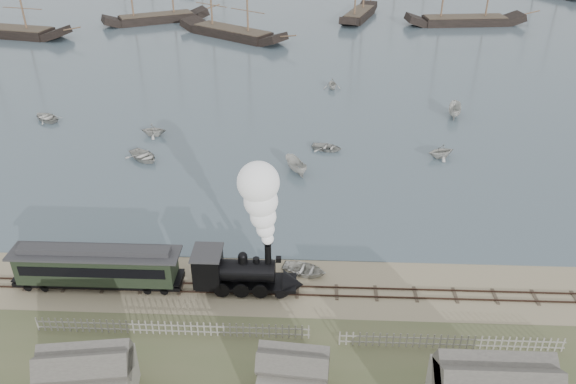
{
  "coord_description": "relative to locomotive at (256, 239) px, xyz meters",
  "views": [
    {
      "loc": [
        2.69,
        -35.58,
        27.97
      ],
      "look_at": [
        0.89,
        7.22,
        3.5
      ],
      "focal_mm": 35.0,
      "sensor_mm": 36.0,
      "label": 1
    }
  ],
  "objects": [
    {
      "name": "rowboat_4",
      "position": [
        18.45,
        23.77,
        -3.9
      ],
      "size": [
        3.59,
        3.84,
        1.64
      ],
      "primitive_type": "imported",
      "rotation": [
        0.0,
        0.0,
        5.06
      ],
      "color": "beige",
      "rests_on": "harbor_water"
    },
    {
      "name": "rowboat_6",
      "position": [
        -30.36,
        32.71,
        -4.3
      ],
      "size": [
        4.71,
        4.98,
        0.84
      ],
      "primitive_type": "imported",
      "rotation": [
        0.0,
        0.0,
        4.09
      ],
      "color": "beige",
      "rests_on": "harbor_water"
    },
    {
      "name": "picket_fence_west",
      "position": [
        -5.48,
        -5.0,
        -4.78
      ],
      "size": [
        19.0,
        0.1,
        1.2
      ],
      "primitive_type": null,
      "color": "slate",
      "rests_on": "ground"
    },
    {
      "name": "rowboat_7",
      "position": [
        6.88,
        46.42,
        -3.96
      ],
      "size": [
        3.04,
        2.68,
        1.52
      ],
      "primitive_type": "imported",
      "rotation": [
        0.0,
        0.0,
        0.07
      ],
      "color": "beige",
      "rests_on": "harbor_water"
    },
    {
      "name": "rowboat_3",
      "position": [
        5.73,
        25.21,
        -4.35
      ],
      "size": [
        3.39,
        4.07,
        0.72
      ],
      "primitive_type": "imported",
      "rotation": [
        0.0,
        0.0,
        1.28
      ],
      "color": "beige",
      "rests_on": "harbor_water"
    },
    {
      "name": "rowboat_0",
      "position": [
        -14.74,
        21.86,
        -4.27
      ],
      "size": [
        5.15,
        5.23,
        0.89
      ],
      "primitive_type": "imported",
      "rotation": [
        0.0,
        0.0,
        0.83
      ],
      "color": "beige",
      "rests_on": "harbor_water"
    },
    {
      "name": "rowboat_1",
      "position": [
        -15.19,
        28.32,
        -3.92
      ],
      "size": [
        2.64,
        3.05,
        1.59
      ],
      "primitive_type": "imported",
      "rotation": [
        0.0,
        0.0,
        1.56
      ],
      "color": "beige",
      "rests_on": "harbor_water"
    },
    {
      "name": "ground",
      "position": [
        1.02,
        2.0,
        -4.78
      ],
      "size": [
        600.0,
        600.0,
        0.0
      ],
      "primitive_type": "plane",
      "color": "tan",
      "rests_on": "ground"
    },
    {
      "name": "picket_fence_east",
      "position": [
        13.52,
        -5.5,
        -4.78
      ],
      "size": [
        15.0,
        0.1,
        1.2
      ],
      "primitive_type": null,
      "color": "slate",
      "rests_on": "ground"
    },
    {
      "name": "passenger_coach",
      "position": [
        -12.25,
        0.0,
        -2.79
      ],
      "size": [
        12.86,
        2.48,
        3.12
      ],
      "color": "black",
      "rests_on": "ground"
    },
    {
      "name": "locomotive",
      "position": [
        0.0,
        0.0,
        0.0
      ],
      "size": [
        8.33,
        3.11,
        10.39
      ],
      "color": "black",
      "rests_on": "ground"
    },
    {
      "name": "rowboat_2",
      "position": [
        2.29,
        19.57,
        -3.99
      ],
      "size": [
        3.99,
        3.09,
        1.46
      ],
      "primitive_type": "imported",
      "rotation": [
        0.0,
        0.0,
        3.65
      ],
      "color": "beige",
      "rests_on": "harbor_water"
    },
    {
      "name": "rail_track",
      "position": [
        1.02,
        0.0,
        -4.73
      ],
      "size": [
        120.0,
        1.8,
        0.16
      ],
      "color": "#35241D",
      "rests_on": "ground"
    },
    {
      "name": "beached_dinghy",
      "position": [
        3.52,
        2.25,
        -4.4
      ],
      "size": [
        3.46,
        4.15,
        0.74
      ],
      "primitive_type": "imported",
      "rotation": [
        0.0,
        0.0,
        1.29
      ],
      "color": "beige",
      "rests_on": "ground"
    },
    {
      "name": "rowboat_5",
      "position": [
        22.59,
        36.22,
        -3.92
      ],
      "size": [
        4.39,
        2.48,
        1.6
      ],
      "primitive_type": "imported",
      "rotation": [
        0.0,
        0.0,
        2.91
      ],
      "color": "beige",
      "rests_on": "harbor_water"
    }
  ]
}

